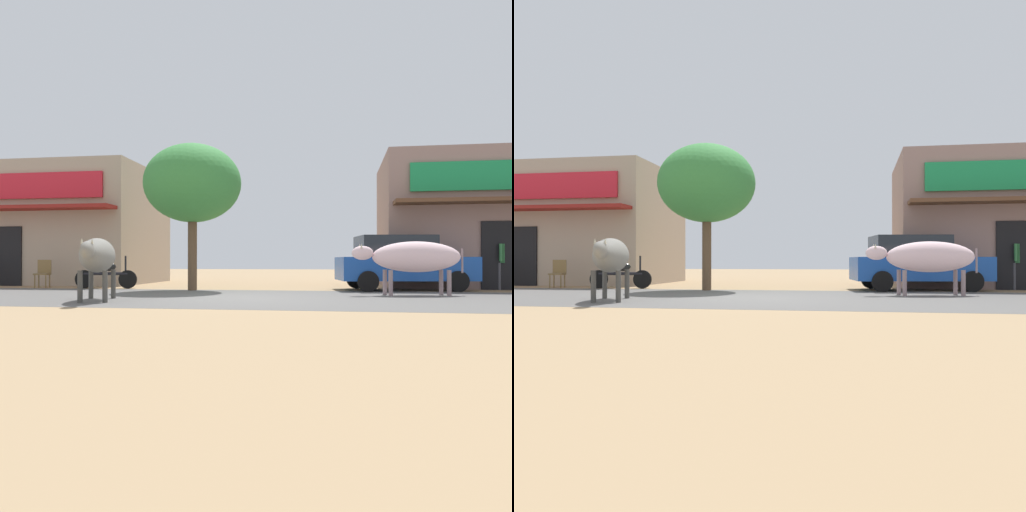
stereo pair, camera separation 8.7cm
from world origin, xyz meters
TOP-DOWN VIEW (x-y plane):
  - ground at (0.00, 0.00)m, footprint 80.00×80.00m
  - asphalt_road at (0.00, 0.00)m, footprint 72.00×6.17m
  - storefront_left_cafe at (-8.25, 7.09)m, footprint 6.52×6.15m
  - storefront_right_club at (7.15, 7.09)m, footprint 6.44×6.15m
  - roadside_tree at (-1.99, 2.84)m, footprint 2.95×2.95m
  - parked_hatchback_car at (4.23, 3.87)m, footprint 4.17×2.46m
  - parked_motorcycle at (-4.97, 3.34)m, footprint 2.02×0.29m
  - cow_near_brown at (-2.94, -1.49)m, footprint 1.25×2.51m
  - cow_far_dark at (4.30, 1.53)m, footprint 2.88×1.17m
  - pedestrian_by_shop at (7.20, 4.58)m, footprint 0.47×0.61m
  - cafe_chair_near_tree at (-7.24, 3.45)m, footprint 0.52×0.52m

SIDE VIEW (x-z plane):
  - ground at x=0.00m, z-range 0.00..0.00m
  - asphalt_road at x=0.00m, z-range 0.00..0.00m
  - parked_motorcycle at x=-4.97m, z-range -0.06..0.99m
  - cafe_chair_near_tree at x=-7.24m, z-range 0.05..0.97m
  - parked_hatchback_car at x=4.23m, z-range 0.02..1.66m
  - pedestrian_by_shop at x=7.20m, z-range 0.14..1.77m
  - cow_far_dark at x=4.30m, z-range 0.29..1.68m
  - cow_near_brown at x=-2.94m, z-range 0.30..1.70m
  - storefront_right_club at x=7.15m, z-range 0.00..4.49m
  - storefront_left_cafe at x=-8.25m, z-range 0.00..4.52m
  - roadside_tree at x=-1.99m, z-range 1.01..5.42m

